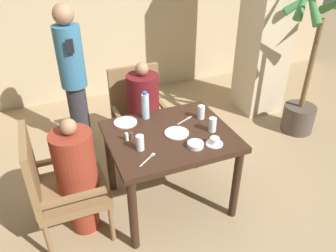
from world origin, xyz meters
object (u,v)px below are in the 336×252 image
glass_tall_far (140,143)px  glass_tall_near (201,112)px  standing_host (73,76)px  glass_tall_mid (213,125)px  potted_palm (311,66)px  water_bottle (145,106)px  chair_left_side (58,184)px  chair_far_side (139,112)px  diner_in_left_chair (77,176)px  plate_main_right (125,122)px  bowl_small (195,145)px  teacup_with_saucer (214,142)px  diner_in_far_chair (144,113)px  plate_main_left (177,133)px

glass_tall_far → glass_tall_near: bearing=21.2°
glass_tall_near → standing_host: bearing=129.8°
standing_host → glass_tall_mid: (0.94, -1.36, -0.05)m
potted_palm → water_bottle: (-2.09, -0.24, 0.02)m
glass_tall_mid → water_bottle: bearing=136.4°
chair_left_side → chair_far_side: (0.94, 0.86, 0.00)m
diner_in_left_chair → glass_tall_far: diner_in_left_chair is taller
chair_left_side → plate_main_right: (0.65, 0.31, 0.25)m
bowl_small → plate_main_right: bearing=126.4°
potted_palm → bowl_small: potted_palm is taller
plate_main_right → bowl_small: bowl_small is taller
teacup_with_saucer → water_bottle: (-0.37, 0.60, 0.10)m
diner_in_far_chair → glass_tall_near: (0.35, -0.57, 0.24)m
chair_far_side → bowl_small: size_ratio=7.62×
standing_host → diner_in_left_chair: bearing=-98.9°
potted_palm → glass_tall_mid: size_ratio=16.34×
diner_in_far_chair → glass_tall_far: diner_in_far_chair is taller
potted_palm → water_bottle: 2.10m
potted_palm → glass_tall_far: bearing=-163.2°
diner_in_left_chair → potted_palm: bearing=11.6°
glass_tall_far → plate_main_left: bearing=16.0°
diner_in_left_chair → teacup_with_saucer: bearing=-14.6°
plate_main_left → glass_tall_near: bearing=26.9°
plate_main_right → teacup_with_saucer: teacup_with_saucer is taller
chair_left_side → potted_palm: size_ratio=0.49×
plate_main_right → glass_tall_mid: 0.76m
bowl_small → glass_tall_near: glass_tall_near is taller
diner_in_left_chair → bowl_small: bearing=-15.4°
bowl_small → standing_host: bearing=114.9°
bowl_small → glass_tall_mid: (0.23, 0.15, 0.04)m
chair_far_side → plate_main_left: size_ratio=4.84×
water_bottle → glass_tall_mid: 0.62m
glass_tall_near → plate_main_right: bearing=165.1°
diner_in_far_chair → glass_tall_mid: bearing=-66.7°
glass_tall_mid → glass_tall_far: size_ratio=1.00×
glass_tall_near → glass_tall_mid: bearing=-92.5°
bowl_small → glass_tall_far: glass_tall_far is taller
potted_palm → teacup_with_saucer: (-1.72, -0.84, -0.08)m
glass_tall_far → diner_in_left_chair: bearing=166.2°
chair_left_side → glass_tall_near: size_ratio=7.96×
water_bottle → potted_palm: bearing=6.6°
water_bottle → diner_in_left_chair: bearing=-154.6°
chair_left_side → plate_main_left: chair_left_side is taller
chair_left_side → diner_in_left_chair: (0.15, 0.00, 0.03)m
diner_in_left_chair → water_bottle: (0.69, 0.33, 0.33)m
potted_palm → plate_main_right: size_ratio=9.94×
standing_host → glass_tall_mid: standing_host is taller
teacup_with_saucer → chair_far_side: bearing=103.2°
diner_in_left_chair → glass_tall_far: size_ratio=8.63×
teacup_with_saucer → glass_tall_mid: glass_tall_mid is taller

